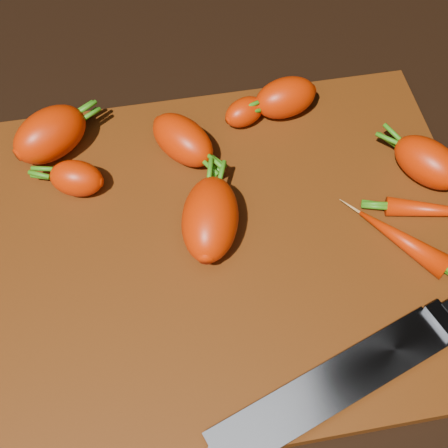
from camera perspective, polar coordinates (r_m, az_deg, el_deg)
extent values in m
cube|color=black|center=(0.63, 0.16, -2.47)|extent=(2.00, 2.00, 0.01)
cube|color=#642C0A|center=(0.62, 0.16, -1.96)|extent=(0.50, 0.40, 0.01)
ellipsoid|color=red|center=(0.69, -15.61, 7.90)|extent=(0.10, 0.09, 0.05)
ellipsoid|color=red|center=(0.66, -13.34, 4.09)|extent=(0.06, 0.05, 0.04)
ellipsoid|color=red|center=(0.67, -3.80, 7.69)|extent=(0.08, 0.09, 0.05)
ellipsoid|color=red|center=(0.60, -1.27, 0.47)|extent=(0.08, 0.10, 0.05)
ellipsoid|color=red|center=(0.71, 5.65, 11.43)|extent=(0.08, 0.06, 0.04)
ellipsoid|color=red|center=(0.70, 1.89, 10.21)|extent=(0.06, 0.05, 0.03)
ellipsoid|color=red|center=(0.68, 18.16, 5.38)|extent=(0.08, 0.09, 0.05)
ellipsoid|color=red|center=(0.66, 19.37, 1.15)|extent=(0.11, 0.05, 0.02)
ellipsoid|color=red|center=(0.63, 15.98, -1.40)|extent=(0.08, 0.09, 0.03)
cube|color=gray|center=(0.56, 10.37, -14.14)|extent=(0.03, 0.04, 0.02)
cube|color=black|center=(0.58, 16.18, -10.49)|extent=(0.13, 0.07, 0.02)
cylinder|color=#B2B2B7|center=(0.57, 14.87, -11.12)|extent=(0.01, 0.01, 0.00)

